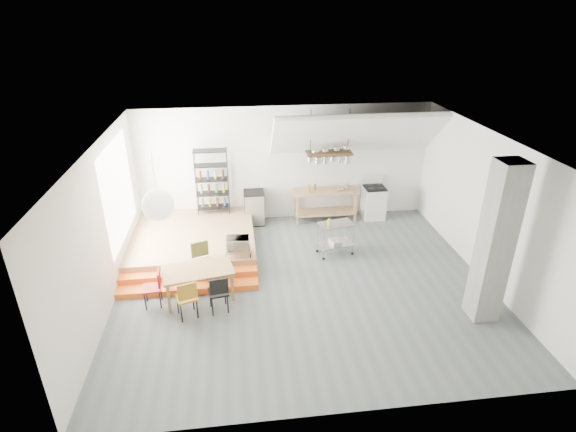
{
  "coord_description": "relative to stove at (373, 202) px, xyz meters",
  "views": [
    {
      "loc": [
        -1.37,
        -8.21,
        5.57
      ],
      "look_at": [
        -0.25,
        0.8,
        1.29
      ],
      "focal_mm": 28.0,
      "sensor_mm": 36.0,
      "label": 1
    }
  ],
  "objects": [
    {
      "name": "mini_fridge",
      "position": [
        -3.4,
        0.04,
        -0.01
      ],
      "size": [
        0.55,
        0.55,
        0.94
      ],
      "primitive_type": "cube",
      "color": "black",
      "rests_on": "ground"
    },
    {
      "name": "chair_mustard",
      "position": [
        -4.92,
        -4.05,
        0.03
      ],
      "size": [
        0.49,
        0.49,
        0.85
      ],
      "rotation": [
        0.0,
        0.0,
        3.46
      ],
      "color": "#B97C1F",
      "rests_on": "ground"
    },
    {
      "name": "concrete_column",
      "position": [
        0.8,
        -4.66,
        1.12
      ],
      "size": [
        0.5,
        0.5,
        3.2
      ],
      "primitive_type": "cube",
      "color": "slate",
      "rests_on": "ground"
    },
    {
      "name": "window_pane",
      "position": [
        -6.48,
        -1.66,
        1.32
      ],
      "size": [
        0.02,
        2.5,
        2.2
      ],
      "primitive_type": "cube",
      "color": "white",
      "rests_on": "wall_left"
    },
    {
      "name": "chair_olive",
      "position": [
        -4.7,
        -2.69,
        0.05
      ],
      "size": [
        0.52,
        0.52,
        0.89
      ],
      "rotation": [
        0.0,
        0.0,
        0.33
      ],
      "color": "brown",
      "rests_on": "ground"
    },
    {
      "name": "bowl",
      "position": [
        -1.02,
        -0.06,
        0.45
      ],
      "size": [
        0.23,
        0.23,
        0.05
      ],
      "primitive_type": "imported",
      "rotation": [
        0.0,
        0.0,
        0.17
      ],
      "color": "silver",
      "rests_on": "kitchen_counter"
    },
    {
      "name": "platform",
      "position": [
        -5.0,
        -1.16,
        -0.28
      ],
      "size": [
        3.0,
        3.0,
        0.4
      ],
      "primitive_type": "cube",
      "color": "#99734C",
      "rests_on": "ground"
    },
    {
      "name": "step_lower",
      "position": [
        -5.0,
        -3.11,
        -0.41
      ],
      "size": [
        3.0,
        0.35,
        0.13
      ],
      "primitive_type": "cube",
      "color": "orange",
      "rests_on": "ground"
    },
    {
      "name": "floor",
      "position": [
        -2.5,
        -3.16,
        -0.48
      ],
      "size": [
        8.0,
        8.0,
        0.0
      ],
      "primitive_type": "plane",
      "color": "#566263",
      "rests_on": "ground"
    },
    {
      "name": "wall_right",
      "position": [
        1.5,
        -3.16,
        1.12
      ],
      "size": [
        0.04,
        7.0,
        3.2
      ],
      "primitive_type": "cube",
      "color": "silver",
      "rests_on": "ground"
    },
    {
      "name": "microwave_shelf",
      "position": [
        -3.9,
        -2.41,
        0.07
      ],
      "size": [
        0.6,
        0.4,
        0.16
      ],
      "color": "#99734C",
      "rests_on": "platform"
    },
    {
      "name": "rolling_cart",
      "position": [
        -1.54,
        -1.93,
        0.05
      ],
      "size": [
        0.91,
        0.63,
        0.82
      ],
      "rotation": [
        0.0,
        0.0,
        0.21
      ],
      "color": "silver",
      "rests_on": "ground"
    },
    {
      "name": "stove",
      "position": [
        0.0,
        0.0,
        0.0
      ],
      "size": [
        0.6,
        0.6,
        1.18
      ],
      "color": "white",
      "rests_on": "ground"
    },
    {
      "name": "microwave",
      "position": [
        -3.9,
        -2.41,
        0.22
      ],
      "size": [
        0.52,
        0.37,
        0.28
      ],
      "primitive_type": "imported",
      "rotation": [
        0.0,
        0.0,
        -0.05
      ],
      "color": "beige",
      "rests_on": "microwave_shelf"
    },
    {
      "name": "ceiling",
      "position": [
        -2.5,
        -3.16,
        2.72
      ],
      "size": [
        8.0,
        7.0,
        0.02
      ],
      "primitive_type": "cube",
      "color": "white",
      "rests_on": "wall_back"
    },
    {
      "name": "chair_red",
      "position": [
        -5.59,
        -3.53,
        -0.01
      ],
      "size": [
        0.39,
        0.39,
        0.8
      ],
      "rotation": [
        0.0,
        0.0,
        -1.49
      ],
      "color": "red",
      "rests_on": "ground"
    },
    {
      "name": "kitchen_counter",
      "position": [
        -1.4,
        -0.01,
        0.15
      ],
      "size": [
        1.8,
        0.6,
        0.91
      ],
      "color": "#99734C",
      "rests_on": "ground"
    },
    {
      "name": "step_upper",
      "position": [
        -5.0,
        -2.76,
        -0.35
      ],
      "size": [
        3.0,
        0.35,
        0.27
      ],
      "primitive_type": "cube",
      "color": "orange",
      "rests_on": "ground"
    },
    {
      "name": "paper_lantern",
      "position": [
        -5.33,
        -3.47,
        1.72
      ],
      "size": [
        0.6,
        0.6,
        0.6
      ],
      "primitive_type": "sphere",
      "color": "white",
      "rests_on": "ceiling"
    },
    {
      "name": "pot_rack",
      "position": [
        -1.37,
        -0.23,
        1.5
      ],
      "size": [
        1.2,
        0.5,
        1.43
      ],
      "color": "#3B2817",
      "rests_on": "ceiling"
    },
    {
      "name": "chair_black",
      "position": [
        -4.32,
        -3.93,
        0.02
      ],
      "size": [
        0.44,
        0.44,
        0.83
      ],
      "rotation": [
        0.0,
        0.0,
        3.31
      ],
      "color": "black",
      "rests_on": "ground"
    },
    {
      "name": "dining_table",
      "position": [
        -4.74,
        -3.36,
        0.12
      ],
      "size": [
        1.55,
        1.05,
        0.67
      ],
      "rotation": [
        0.0,
        0.0,
        0.19
      ],
      "color": "olive",
      "rests_on": "ground"
    },
    {
      "name": "slope_ceiling",
      "position": [
        -0.7,
        -0.26,
        2.07
      ],
      "size": [
        4.4,
        1.44,
        1.32
      ],
      "primitive_type": "cube",
      "rotation": [
        -0.73,
        0.0,
        0.0
      ],
      "color": "white",
      "rests_on": "wall_back"
    },
    {
      "name": "wall_back",
      "position": [
        -2.5,
        0.34,
        1.12
      ],
      "size": [
        8.0,
        0.04,
        3.2
      ],
      "primitive_type": "cube",
      "color": "silver",
      "rests_on": "ground"
    },
    {
      "name": "wire_shelving",
      "position": [
        -4.5,
        0.04,
        0.85
      ],
      "size": [
        0.88,
        0.38,
        1.8
      ],
      "color": "black",
      "rests_on": "platform"
    },
    {
      "name": "wall_left",
      "position": [
        -6.5,
        -3.16,
        1.12
      ],
      "size": [
        0.04,
        7.0,
        3.2
      ],
      "primitive_type": "cube",
      "color": "silver",
      "rests_on": "ground"
    }
  ]
}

